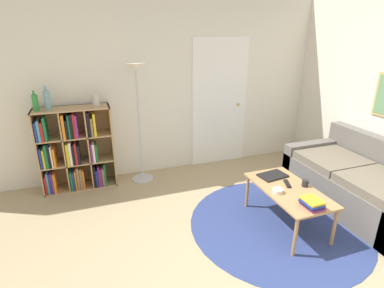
{
  "coord_description": "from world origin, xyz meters",
  "views": [
    {
      "loc": [
        -1.32,
        -1.51,
        2.05
      ],
      "look_at": [
        -0.26,
        1.52,
        0.85
      ],
      "focal_mm": 28.0,
      "sensor_mm": 36.0,
      "label": 1
    }
  ],
  "objects_px": {
    "floor_lamp": "(137,94)",
    "bottle_left": "(35,102)",
    "coffee_table": "(288,192)",
    "bowl": "(278,191)",
    "bottle_middle": "(47,100)",
    "vase_on_shelf": "(96,100)",
    "bookshelf": "(74,151)",
    "couch": "(360,184)",
    "cup": "(305,183)",
    "laptop": "(273,175)"
  },
  "relations": [
    {
      "from": "coffee_table",
      "to": "bottle_left",
      "type": "bearing_deg",
      "value": 146.8
    },
    {
      "from": "laptop",
      "to": "coffee_table",
      "type": "bearing_deg",
      "value": -90.96
    },
    {
      "from": "coffee_table",
      "to": "vase_on_shelf",
      "type": "distance_m",
      "value": 2.65
    },
    {
      "from": "cup",
      "to": "bottle_middle",
      "type": "distance_m",
      "value": 3.24
    },
    {
      "from": "floor_lamp",
      "to": "bowl",
      "type": "bearing_deg",
      "value": -55.27
    },
    {
      "from": "bookshelf",
      "to": "bowl",
      "type": "relative_size",
      "value": 10.04
    },
    {
      "from": "couch",
      "to": "bottle_left",
      "type": "distance_m",
      "value": 4.15
    },
    {
      "from": "coffee_table",
      "to": "bowl",
      "type": "xyz_separation_m",
      "value": [
        -0.16,
        -0.03,
        0.07
      ]
    },
    {
      "from": "cup",
      "to": "bottle_left",
      "type": "xyz_separation_m",
      "value": [
        -2.78,
        1.7,
        0.75
      ]
    },
    {
      "from": "coffee_table",
      "to": "bowl",
      "type": "distance_m",
      "value": 0.18
    },
    {
      "from": "bowl",
      "to": "vase_on_shelf",
      "type": "height_order",
      "value": "vase_on_shelf"
    },
    {
      "from": "laptop",
      "to": "bowl",
      "type": "xyz_separation_m",
      "value": [
        -0.17,
        -0.35,
        0.01
      ]
    },
    {
      "from": "floor_lamp",
      "to": "cup",
      "type": "bearing_deg",
      "value": -47.39
    },
    {
      "from": "coffee_table",
      "to": "cup",
      "type": "xyz_separation_m",
      "value": [
        0.2,
        -0.01,
        0.08
      ]
    },
    {
      "from": "bottle_middle",
      "to": "vase_on_shelf",
      "type": "bearing_deg",
      "value": 1.35
    },
    {
      "from": "vase_on_shelf",
      "to": "couch",
      "type": "bearing_deg",
      "value": -28.83
    },
    {
      "from": "bookshelf",
      "to": "floor_lamp",
      "type": "relative_size",
      "value": 0.68
    },
    {
      "from": "floor_lamp",
      "to": "laptop",
      "type": "distance_m",
      "value": 2.05
    },
    {
      "from": "couch",
      "to": "laptop",
      "type": "relative_size",
      "value": 5.01
    },
    {
      "from": "laptop",
      "to": "bottle_middle",
      "type": "bearing_deg",
      "value": 150.52
    },
    {
      "from": "couch",
      "to": "bottle_middle",
      "type": "bearing_deg",
      "value": 155.39
    },
    {
      "from": "couch",
      "to": "coffee_table",
      "type": "distance_m",
      "value": 1.14
    },
    {
      "from": "bookshelf",
      "to": "coffee_table",
      "type": "distance_m",
      "value": 2.8
    },
    {
      "from": "coffee_table",
      "to": "bowl",
      "type": "bearing_deg",
      "value": -169.84
    },
    {
      "from": "floor_lamp",
      "to": "bottle_left",
      "type": "height_order",
      "value": "floor_lamp"
    },
    {
      "from": "laptop",
      "to": "bottle_left",
      "type": "distance_m",
      "value": 3.02
    },
    {
      "from": "bottle_middle",
      "to": "vase_on_shelf",
      "type": "xyz_separation_m",
      "value": [
        0.57,
        0.01,
        -0.05
      ]
    },
    {
      "from": "floor_lamp",
      "to": "cup",
      "type": "xyz_separation_m",
      "value": [
        1.52,
        -1.66,
        -0.78
      ]
    },
    {
      "from": "coffee_table",
      "to": "bottle_left",
      "type": "xyz_separation_m",
      "value": [
        -2.57,
        1.68,
        0.84
      ]
    },
    {
      "from": "bowl",
      "to": "cup",
      "type": "distance_m",
      "value": 0.36
    },
    {
      "from": "bottle_left",
      "to": "laptop",
      "type": "bearing_deg",
      "value": -27.95
    },
    {
      "from": "couch",
      "to": "bowl",
      "type": "xyz_separation_m",
      "value": [
        -1.29,
        -0.09,
        0.19
      ]
    },
    {
      "from": "floor_lamp",
      "to": "bottle_left",
      "type": "bearing_deg",
      "value": 178.15
    },
    {
      "from": "coffee_table",
      "to": "bottle_middle",
      "type": "xyz_separation_m",
      "value": [
        -2.44,
        1.7,
        0.85
      ]
    },
    {
      "from": "bookshelf",
      "to": "bottle_left",
      "type": "relative_size",
      "value": 4.5
    },
    {
      "from": "bookshelf",
      "to": "coffee_table",
      "type": "xyz_separation_m",
      "value": [
        2.22,
        -1.71,
        -0.14
      ]
    },
    {
      "from": "floor_lamp",
      "to": "cup",
      "type": "height_order",
      "value": "floor_lamp"
    },
    {
      "from": "bookshelf",
      "to": "vase_on_shelf",
      "type": "xyz_separation_m",
      "value": [
        0.36,
        0.0,
        0.67
      ]
    },
    {
      "from": "bottle_middle",
      "to": "floor_lamp",
      "type": "bearing_deg",
      "value": -2.69
    },
    {
      "from": "coffee_table",
      "to": "cup",
      "type": "relative_size",
      "value": 13.0
    },
    {
      "from": "bottle_left",
      "to": "bottle_middle",
      "type": "distance_m",
      "value": 0.14
    },
    {
      "from": "floor_lamp",
      "to": "vase_on_shelf",
      "type": "relative_size",
      "value": 10.64
    },
    {
      "from": "floor_lamp",
      "to": "bottle_left",
      "type": "relative_size",
      "value": 6.65
    },
    {
      "from": "cup",
      "to": "bookshelf",
      "type": "bearing_deg",
      "value": 144.61
    },
    {
      "from": "floor_lamp",
      "to": "bottle_middle",
      "type": "xyz_separation_m",
      "value": [
        -1.11,
        0.05,
        -0.01
      ]
    },
    {
      "from": "bookshelf",
      "to": "bottle_middle",
      "type": "bearing_deg",
      "value": -177.26
    },
    {
      "from": "laptop",
      "to": "cup",
      "type": "bearing_deg",
      "value": -59.21
    },
    {
      "from": "bowl",
      "to": "bottle_middle",
      "type": "distance_m",
      "value": 2.96
    },
    {
      "from": "bookshelf",
      "to": "cup",
      "type": "bearing_deg",
      "value": -35.39
    },
    {
      "from": "coffee_table",
      "to": "floor_lamp",
      "type": "bearing_deg",
      "value": 128.82
    }
  ]
}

